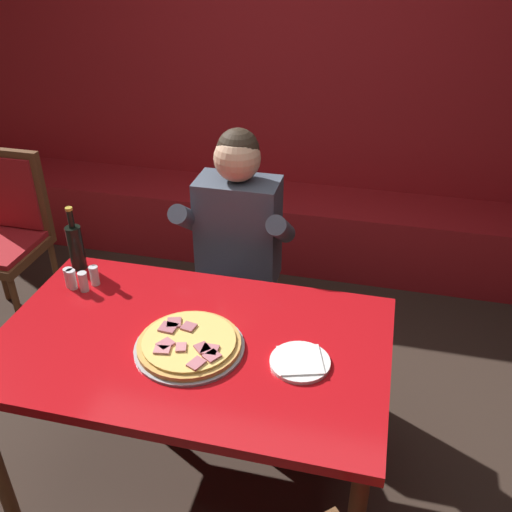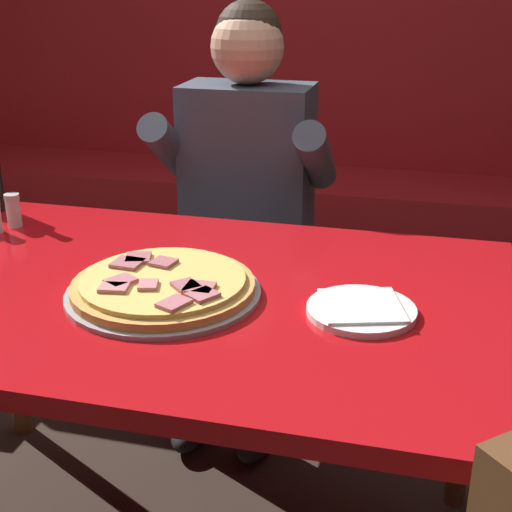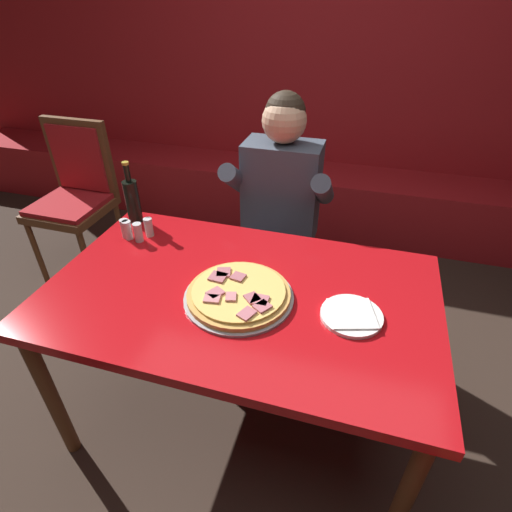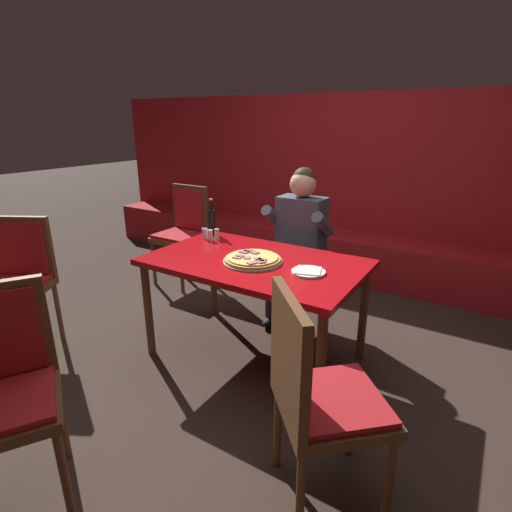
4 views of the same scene
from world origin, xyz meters
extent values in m
plane|color=#33261E|center=(0.00, 0.00, 0.00)|extent=(24.00, 24.00, 0.00)
cube|color=#A3191E|center=(0.00, 2.18, 0.95)|extent=(6.80, 0.16, 1.90)
cube|color=#A3191E|center=(0.00, 1.86, 0.23)|extent=(6.46, 0.48, 0.46)
cylinder|color=brown|center=(-0.66, -0.38, 0.35)|extent=(0.06, 0.06, 0.70)
cylinder|color=brown|center=(0.66, -0.38, 0.35)|extent=(0.06, 0.06, 0.70)
cylinder|color=brown|center=(-0.66, 0.38, 0.35)|extent=(0.06, 0.06, 0.70)
cylinder|color=brown|center=(0.66, 0.38, 0.35)|extent=(0.06, 0.06, 0.70)
cube|color=#B20F14|center=(0.00, 0.00, 0.72)|extent=(1.43, 0.87, 0.04)
cylinder|color=#9E9EA3|center=(0.01, -0.04, 0.75)|extent=(0.39, 0.39, 0.01)
cylinder|color=#C69347|center=(0.01, -0.04, 0.76)|extent=(0.37, 0.37, 0.02)
cylinder|color=#E5BC5B|center=(0.01, -0.04, 0.77)|extent=(0.33, 0.33, 0.01)
cube|color=#B76670|center=(0.10, -0.08, 0.78)|extent=(0.06, 0.05, 0.01)
cube|color=#A85B66|center=(-0.08, 0.00, 0.78)|extent=(0.06, 0.06, 0.01)
cube|color=#C6757A|center=(0.00, -0.09, 0.78)|extent=(0.05, 0.05, 0.01)
cube|color=#A85B66|center=(-0.07, 0.03, 0.78)|extent=(0.07, 0.07, 0.01)
cube|color=#B76670|center=(-0.06, -0.09, 0.78)|extent=(0.07, 0.07, 0.01)
cube|color=#B76670|center=(0.08, -0.16, 0.78)|extent=(0.06, 0.07, 0.01)
cube|color=#A85B66|center=(0.07, -0.08, 0.78)|extent=(0.07, 0.07, 0.01)
cube|color=#B76670|center=(0.12, -0.11, 0.78)|extent=(0.07, 0.07, 0.01)
cube|color=#A85B66|center=(-0.01, 0.02, 0.78)|extent=(0.06, 0.05, 0.01)
cube|color=#C6757A|center=(-0.06, -0.12, 0.78)|extent=(0.06, 0.05, 0.01)
cylinder|color=white|center=(0.41, -0.03, 0.75)|extent=(0.21, 0.21, 0.01)
cube|color=white|center=(0.41, -0.03, 0.76)|extent=(0.19, 0.19, 0.01)
cylinder|color=black|center=(-0.63, 0.35, 0.84)|extent=(0.07, 0.07, 0.20)
cylinder|color=black|center=(-0.63, 0.35, 0.98)|extent=(0.03, 0.03, 0.08)
cylinder|color=#B29933|center=(-0.63, 0.35, 1.03)|extent=(0.03, 0.03, 0.01)
cylinder|color=silver|center=(-0.60, 0.21, 0.78)|extent=(0.04, 0.04, 0.07)
cylinder|color=#516B33|center=(-0.60, 0.21, 0.76)|extent=(0.03, 0.03, 0.04)
cylinder|color=silver|center=(-0.60, 0.21, 0.82)|extent=(0.04, 0.04, 0.01)
cylinder|color=silver|center=(-0.50, 0.25, 0.78)|extent=(0.04, 0.04, 0.07)
cylinder|color=#B23323|center=(-0.50, 0.25, 0.76)|extent=(0.03, 0.03, 0.04)
cylinder|color=silver|center=(-0.50, 0.25, 0.82)|extent=(0.04, 0.04, 0.01)
cylinder|color=silver|center=(-0.58, 0.20, 0.78)|extent=(0.04, 0.04, 0.07)
cylinder|color=#28231E|center=(-0.58, 0.20, 0.76)|extent=(0.03, 0.03, 0.04)
cylinder|color=silver|center=(-0.58, 0.20, 0.82)|extent=(0.04, 0.04, 0.01)
cylinder|color=silver|center=(-0.53, 0.20, 0.78)|extent=(0.04, 0.04, 0.07)
cylinder|color=silver|center=(-0.53, 0.20, 0.76)|extent=(0.03, 0.03, 0.04)
cylinder|color=silver|center=(-0.53, 0.20, 0.82)|extent=(0.04, 0.04, 0.01)
ellipsoid|color=black|center=(-0.13, 0.46, 0.04)|extent=(0.11, 0.24, 0.09)
ellipsoid|color=black|center=(0.07, 0.46, 0.04)|extent=(0.11, 0.24, 0.09)
cylinder|color=#282833|center=(-0.13, 0.46, 0.23)|extent=(0.11, 0.11, 0.43)
cylinder|color=#282833|center=(0.07, 0.46, 0.23)|extent=(0.11, 0.11, 0.43)
cube|color=#282833|center=(-0.03, 0.56, 0.51)|extent=(0.34, 0.40, 0.12)
cube|color=#424C5B|center=(-0.03, 0.76, 0.78)|extent=(0.38, 0.22, 0.52)
cylinder|color=#424C5B|center=(-0.25, 0.68, 0.86)|extent=(0.09, 0.30, 0.25)
cylinder|color=#424C5B|center=(0.19, 0.68, 0.86)|extent=(0.09, 0.30, 0.25)
sphere|color=#D6A884|center=(-0.03, 0.76, 1.15)|extent=(0.21, 0.21, 0.21)
sphere|color=#2D2319|center=(-0.03, 0.78, 1.18)|extent=(0.19, 0.19, 0.19)
cylinder|color=brown|center=(-1.58, 0.57, 0.23)|extent=(0.04, 0.04, 0.46)
cylinder|color=brown|center=(-1.20, 0.57, 0.23)|extent=(0.04, 0.04, 0.46)
cylinder|color=brown|center=(-1.58, 0.95, 0.23)|extent=(0.04, 0.04, 0.46)
cylinder|color=brown|center=(-1.20, 0.95, 0.23)|extent=(0.04, 0.04, 0.46)
cube|color=brown|center=(-1.39, 0.76, 0.48)|extent=(0.44, 0.44, 0.05)
cube|color=#A3191E|center=(-1.39, 0.76, 0.52)|extent=(0.41, 0.41, 0.03)
cube|color=brown|center=(-1.39, 0.96, 0.75)|extent=(0.44, 0.04, 0.49)
cube|color=#A3191E|center=(-1.39, 0.93, 0.75)|extent=(0.36, 0.03, 0.41)
camera|label=1|loc=(0.61, -1.51, 2.08)|focal=40.00mm
camera|label=2|loc=(0.51, -1.26, 1.35)|focal=50.00mm
camera|label=3|loc=(0.38, -1.08, 1.68)|focal=28.00mm
camera|label=4|loc=(1.34, -2.13, 1.63)|focal=28.00mm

